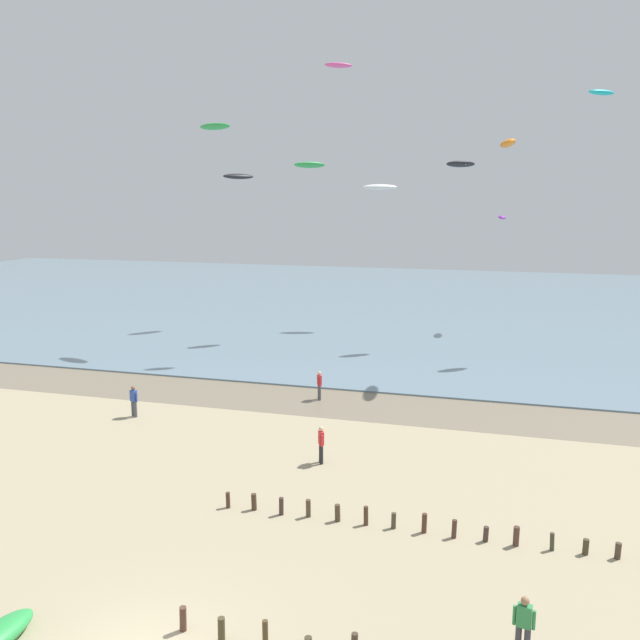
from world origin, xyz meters
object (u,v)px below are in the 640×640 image
at_px(kite_aloft_8, 461,164).
at_px(person_nearest_camera, 321,443).
at_px(kite_aloft_2, 310,165).
at_px(kite_aloft_6, 238,176).
at_px(kite_aloft_7, 508,143).
at_px(person_left_flank, 319,384).
at_px(person_far_down_beach, 524,625).
at_px(kite_aloft_0, 215,126).
at_px(person_right_flank, 134,400).
at_px(kite_aloft_4, 601,92).
at_px(kite_aloft_1, 338,65).
at_px(kite_aloft_3, 380,187).
at_px(kite_aloft_9, 502,217).

bearing_deg(kite_aloft_8, person_nearest_camera, -134.54).
bearing_deg(kite_aloft_2, kite_aloft_6, 116.65).
height_order(person_nearest_camera, kite_aloft_7, kite_aloft_7).
height_order(person_nearest_camera, kite_aloft_6, kite_aloft_6).
relative_size(person_left_flank, person_far_down_beach, 1.00).
bearing_deg(kite_aloft_0, person_right_flank, 114.63).
xyz_separation_m(person_right_flank, kite_aloft_2, (3.24, 22.57, 13.33)).
height_order(kite_aloft_0, kite_aloft_2, kite_aloft_0).
xyz_separation_m(person_far_down_beach, kite_aloft_2, (-16.45, 36.63, 13.33)).
height_order(kite_aloft_4, kite_aloft_6, kite_aloft_4).
bearing_deg(kite_aloft_1, kite_aloft_3, -127.08).
xyz_separation_m(person_left_flank, kite_aloft_3, (-0.89, 23.22, 11.63)).
bearing_deg(kite_aloft_9, person_left_flank, 155.97).
distance_m(kite_aloft_4, kite_aloft_8, 10.84).
bearing_deg(kite_aloft_1, kite_aloft_0, -21.06).
relative_size(person_left_flank, kite_aloft_3, 0.56).
height_order(person_nearest_camera, kite_aloft_0, kite_aloft_0).
bearing_deg(kite_aloft_0, kite_aloft_8, -146.60).
bearing_deg(kite_aloft_6, person_right_flank, 51.22).
height_order(kite_aloft_3, kite_aloft_7, kite_aloft_7).
relative_size(person_far_down_beach, kite_aloft_7, 0.58).
bearing_deg(person_left_flank, kite_aloft_3, 92.20).
bearing_deg(person_left_flank, kite_aloft_4, 46.73).
distance_m(kite_aloft_2, kite_aloft_6, 8.20).
distance_m(kite_aloft_4, kite_aloft_9, 13.14).
xyz_separation_m(person_left_flank, kite_aloft_7, (9.90, 8.77, 14.08)).
xyz_separation_m(kite_aloft_1, kite_aloft_4, (18.37, 4.13, -2.02)).
xyz_separation_m(person_left_flank, kite_aloft_0, (-11.40, 11.64, 15.97)).
xyz_separation_m(kite_aloft_0, kite_aloft_6, (-1.70, 8.45, -3.41)).
bearing_deg(person_nearest_camera, kite_aloft_9, 77.83).
xyz_separation_m(person_far_down_beach, kite_aloft_3, (-11.79, 42.88, 11.63)).
distance_m(kite_aloft_3, kite_aloft_4, 19.22).
relative_size(kite_aloft_0, kite_aloft_1, 1.38).
height_order(person_left_flank, kite_aloft_0, kite_aloft_0).
bearing_deg(kite_aloft_0, person_far_down_beach, 141.51).
bearing_deg(kite_aloft_3, kite_aloft_1, 65.41).
xyz_separation_m(person_nearest_camera, person_left_flank, (-2.58, 8.96, 0.00)).
xyz_separation_m(person_left_flank, kite_aloft_9, (9.72, 24.14, 9.02)).
bearing_deg(kite_aloft_7, person_nearest_camera, 151.95).
bearing_deg(kite_aloft_2, person_right_flank, -139.10).
xyz_separation_m(person_left_flank, kite_aloft_8, (6.47, 17.22, 13.25)).
relative_size(person_nearest_camera, kite_aloft_9, 0.84).
relative_size(kite_aloft_1, kite_aloft_4, 0.87).
xyz_separation_m(kite_aloft_4, kite_aloft_8, (-9.69, 0.05, -4.86)).
height_order(kite_aloft_6, kite_aloft_9, kite_aloft_6).
xyz_separation_m(person_nearest_camera, kite_aloft_8, (3.90, 26.18, 13.25)).
relative_size(kite_aloft_2, kite_aloft_6, 0.92).
xyz_separation_m(kite_aloft_6, kite_aloft_8, (19.57, -2.86, 0.68)).
bearing_deg(person_far_down_beach, person_nearest_camera, 127.85).
bearing_deg(kite_aloft_3, kite_aloft_4, 143.24).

